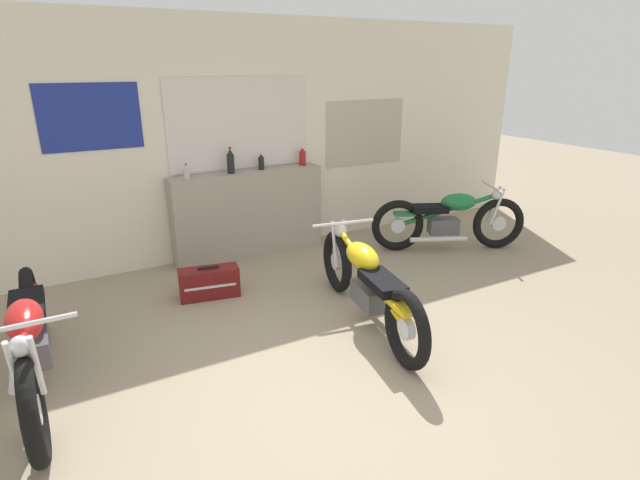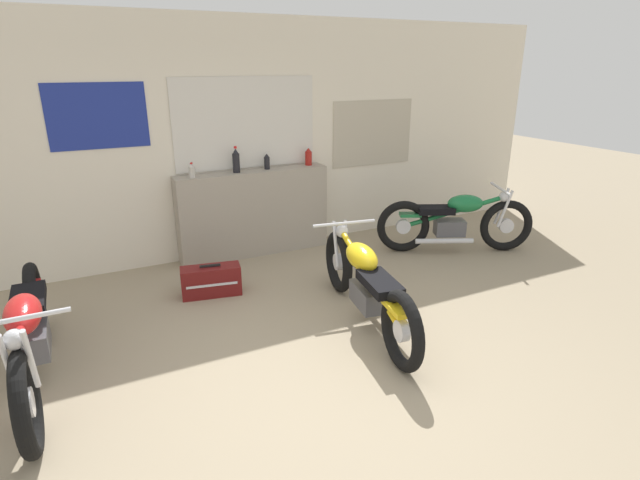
% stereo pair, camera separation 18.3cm
% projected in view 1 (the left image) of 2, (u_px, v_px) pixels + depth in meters
% --- Properties ---
extents(ground_plane, '(24.00, 24.00, 0.00)m').
position_uv_depth(ground_plane, '(321.00, 390.00, 3.67)').
color(ground_plane, gray).
extents(wall_back, '(10.00, 0.07, 2.80)m').
position_uv_depth(wall_back, '(194.00, 143.00, 5.71)').
color(wall_back, beige).
rests_on(wall_back, ground_plane).
extents(sill_counter, '(1.87, 0.28, 1.05)m').
position_uv_depth(sill_counter, '(249.00, 214.00, 6.11)').
color(sill_counter, gray).
rests_on(sill_counter, ground_plane).
extents(bottle_leftmost, '(0.07, 0.07, 0.17)m').
position_uv_depth(bottle_leftmost, '(187.00, 172.00, 5.54)').
color(bottle_leftmost, '#B7B2A8').
rests_on(bottle_leftmost, sill_counter).
extents(bottle_left_center, '(0.08, 0.08, 0.31)m').
position_uv_depth(bottle_left_center, '(231.00, 162.00, 5.81)').
color(bottle_left_center, black).
rests_on(bottle_left_center, sill_counter).
extents(bottle_center, '(0.07, 0.07, 0.21)m').
position_uv_depth(bottle_center, '(261.00, 162.00, 6.02)').
color(bottle_center, black).
rests_on(bottle_center, sill_counter).
extents(bottle_right_center, '(0.08, 0.08, 0.24)m').
position_uv_depth(bottle_right_center, '(302.00, 157.00, 6.27)').
color(bottle_right_center, maroon).
rests_on(bottle_right_center, sill_counter).
extents(motorcycle_yellow, '(0.64, 2.12, 0.80)m').
position_uv_depth(motorcycle_yellow, '(367.00, 283.00, 4.51)').
color(motorcycle_yellow, black).
rests_on(motorcycle_yellow, ground_plane).
extents(motorcycle_red, '(0.64, 2.21, 0.84)m').
position_uv_depth(motorcycle_red, '(30.00, 340.00, 3.55)').
color(motorcycle_red, black).
rests_on(motorcycle_red, ground_plane).
extents(motorcycle_green, '(1.83, 0.99, 0.83)m').
position_uv_depth(motorcycle_green, '(449.00, 219.00, 6.32)').
color(motorcycle_green, black).
rests_on(motorcycle_green, ground_plane).
extents(hard_case_darkred, '(0.63, 0.32, 0.34)m').
position_uv_depth(hard_case_darkred, '(209.00, 283.00, 5.09)').
color(hard_case_darkred, maroon).
rests_on(hard_case_darkred, ground_plane).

